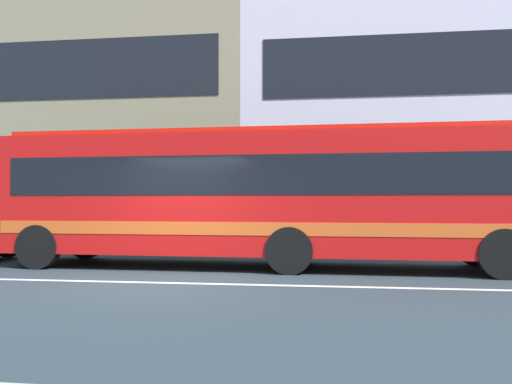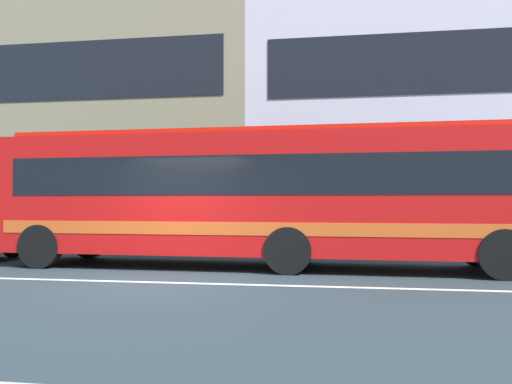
% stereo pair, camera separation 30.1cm
% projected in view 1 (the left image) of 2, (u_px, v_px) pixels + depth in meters
% --- Properties ---
extents(ground_plane, '(160.00, 160.00, 0.00)m').
position_uv_depth(ground_plane, '(159.00, 283.00, 9.91)').
color(ground_plane, '#2A373E').
extents(lane_centre_line, '(60.00, 0.16, 0.01)m').
position_uv_depth(lane_centre_line, '(159.00, 283.00, 9.91)').
color(lane_centre_line, silver).
rests_on(lane_centre_line, ground_plane).
extents(hedge_row_far, '(13.30, 1.10, 0.79)m').
position_uv_depth(hedge_row_far, '(182.00, 237.00, 16.70)').
color(hedge_row_far, '#36692C').
rests_on(hedge_row_far, ground_plane).
extents(apartment_block_left, '(20.47, 10.11, 11.56)m').
position_uv_depth(apartment_block_left, '(53.00, 116.00, 26.08)').
color(apartment_block_left, gray).
rests_on(apartment_block_left, ground_plane).
extents(apartment_block_right, '(21.83, 10.11, 11.10)m').
position_uv_depth(apartment_block_right, '(504.00, 110.00, 23.19)').
color(apartment_block_right, silver).
rests_on(apartment_block_right, ground_plane).
extents(transit_bus, '(12.02, 2.83, 3.15)m').
position_uv_depth(transit_bus, '(262.00, 193.00, 12.33)').
color(transit_bus, red).
rests_on(transit_bus, ground_plane).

